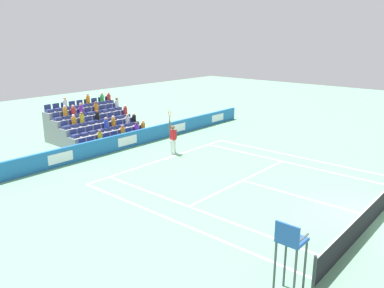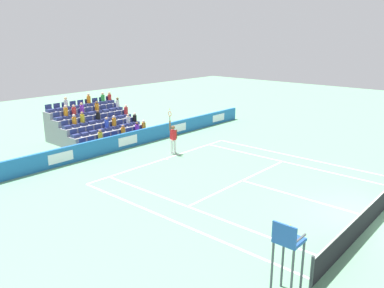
# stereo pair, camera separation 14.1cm
# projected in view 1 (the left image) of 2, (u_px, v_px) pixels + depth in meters

# --- Properties ---
(ground_plane) EXTENTS (80.00, 80.00, 0.00)m
(ground_plane) POSITION_uv_depth(u_px,v_px,m) (376.00, 218.00, 15.57)
(ground_plane) COLOR #669E77
(line_baseline) EXTENTS (10.97, 0.10, 0.01)m
(line_baseline) POSITION_uv_depth(u_px,v_px,m) (165.00, 159.00, 23.08)
(line_baseline) COLOR white
(line_baseline) RESTS_ON ground
(line_service) EXTENTS (8.23, 0.10, 0.01)m
(line_service) POSITION_uv_depth(u_px,v_px,m) (243.00, 180.00, 19.61)
(line_service) COLOR white
(line_service) RESTS_ON ground
(line_centre_service) EXTENTS (0.10, 6.40, 0.01)m
(line_centre_service) POSITION_uv_depth(u_px,v_px,m) (302.00, 197.00, 17.59)
(line_centre_service) COLOR white
(line_centre_service) RESTS_ON ground
(line_singles_sideline_left) EXTENTS (0.10, 11.89, 0.01)m
(line_singles_sideline_left) POSITION_uv_depth(u_px,v_px,m) (197.00, 210.00, 16.33)
(line_singles_sideline_left) COLOR white
(line_singles_sideline_left) RESTS_ON ground
(line_singles_sideline_right) EXTENTS (0.10, 11.89, 0.01)m
(line_singles_sideline_right) POSITION_uv_depth(u_px,v_px,m) (289.00, 163.00, 22.31)
(line_singles_sideline_right) COLOR white
(line_singles_sideline_right) RESTS_ON ground
(line_doubles_sideline_left) EXTENTS (0.10, 11.89, 0.01)m
(line_doubles_sideline_left) POSITION_uv_depth(u_px,v_px,m) (174.00, 221.00, 15.34)
(line_doubles_sideline_left) COLOR white
(line_doubles_sideline_left) RESTS_ON ground
(line_doubles_sideline_right) EXTENTS (0.10, 11.89, 0.01)m
(line_doubles_sideline_right) POSITION_uv_depth(u_px,v_px,m) (300.00, 157.00, 23.31)
(line_doubles_sideline_right) COLOR white
(line_doubles_sideline_right) RESTS_ON ground
(line_centre_mark) EXTENTS (0.10, 0.20, 0.01)m
(line_centre_mark) POSITION_uv_depth(u_px,v_px,m) (167.00, 159.00, 23.01)
(line_centre_mark) COLOR white
(line_centre_mark) RESTS_ON ground
(sponsor_barrier) EXTENTS (24.02, 0.22, 1.00)m
(sponsor_barrier) POSITION_uv_depth(u_px,v_px,m) (127.00, 140.00, 25.17)
(sponsor_barrier) COLOR #1E66AD
(sponsor_barrier) RESTS_ON ground
(tennis_net) EXTENTS (11.97, 0.10, 1.07)m
(tennis_net) POSITION_uv_depth(u_px,v_px,m) (378.00, 207.00, 15.44)
(tennis_net) COLOR #33383D
(tennis_net) RESTS_ON ground
(tennis_player) EXTENTS (0.51, 0.39, 2.85)m
(tennis_player) POSITION_uv_depth(u_px,v_px,m) (173.00, 138.00, 23.78)
(tennis_player) COLOR white
(tennis_player) RESTS_ON ground
(umpire_chair) EXTENTS (0.70, 0.70, 2.34)m
(umpire_chair) POSITION_uv_depth(u_px,v_px,m) (290.00, 248.00, 10.50)
(umpire_chair) COLOR #474C54
(umpire_chair) RESTS_ON ground
(stadium_stand) EXTENTS (5.58, 4.75, 3.02)m
(stadium_stand) POSITION_uv_depth(u_px,v_px,m) (94.00, 127.00, 27.34)
(stadium_stand) COLOR gray
(stadium_stand) RESTS_ON ground
(loose_tennis_ball) EXTENTS (0.07, 0.07, 0.07)m
(loose_tennis_ball) POSITION_uv_depth(u_px,v_px,m) (291.00, 225.00, 14.94)
(loose_tennis_ball) COLOR #D1E533
(loose_tennis_ball) RESTS_ON ground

